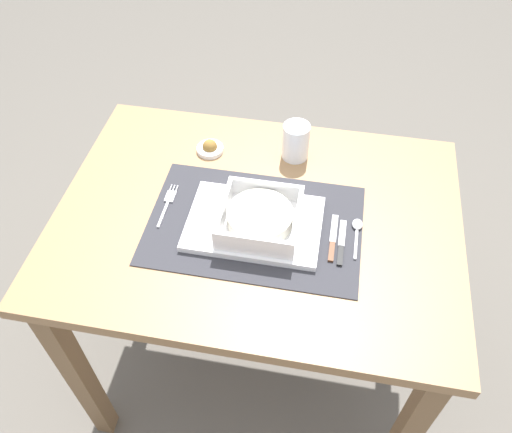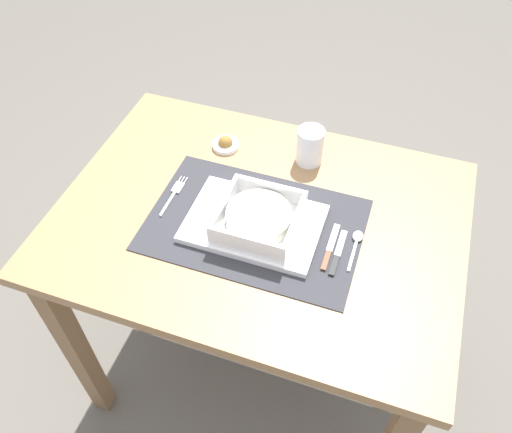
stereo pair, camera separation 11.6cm
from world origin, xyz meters
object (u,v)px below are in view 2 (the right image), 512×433
(porridge_bowl, at_px, (259,219))
(bread_knife, at_px, (329,250))
(drinking_glass, at_px, (310,148))
(fork, at_px, (175,193))
(condiment_saucer, at_px, (225,144))
(dining_table, at_px, (259,246))
(butter_knife, at_px, (337,255))
(spoon, at_px, (357,240))

(porridge_bowl, relative_size, bread_knife, 1.30)
(bread_knife, height_order, drinking_glass, drinking_glass)
(fork, distance_m, condiment_saucer, 0.21)
(condiment_saucer, bearing_deg, dining_table, -50.93)
(bread_knife, xyz_separation_m, drinking_glass, (-0.12, 0.27, 0.04))
(butter_knife, bearing_deg, drinking_glass, 116.44)
(porridge_bowl, distance_m, butter_knife, 0.19)
(porridge_bowl, relative_size, butter_knife, 1.35)
(bread_knife, height_order, condiment_saucer, condiment_saucer)
(spoon, relative_size, condiment_saucer, 1.64)
(fork, relative_size, drinking_glass, 1.41)
(bread_knife, bearing_deg, condiment_saucer, 146.76)
(fork, bearing_deg, bread_knife, -3.84)
(porridge_bowl, relative_size, spoon, 1.53)
(drinking_glass, bearing_deg, bread_knife, -65.92)
(spoon, distance_m, drinking_glass, 0.28)
(porridge_bowl, xyz_separation_m, bread_knife, (0.16, -0.01, -0.04))
(condiment_saucer, bearing_deg, drinking_glass, 5.51)
(butter_knife, xyz_separation_m, condiment_saucer, (-0.36, 0.26, 0.00))
(fork, xyz_separation_m, condiment_saucer, (0.05, 0.20, 0.00))
(dining_table, height_order, spoon, spoon)
(dining_table, height_order, bread_knife, bread_knife)
(bread_knife, bearing_deg, butter_knife, -24.21)
(butter_knife, xyz_separation_m, bread_knife, (-0.02, 0.01, -0.00))
(dining_table, bearing_deg, butter_knife, -16.70)
(dining_table, xyz_separation_m, condiment_saucer, (-0.16, 0.20, 0.13))
(dining_table, xyz_separation_m, spoon, (0.23, -0.01, 0.12))
(drinking_glass, height_order, condiment_saucer, drinking_glass)
(dining_table, distance_m, drinking_glass, 0.28)
(butter_knife, height_order, bread_knife, same)
(butter_knife, distance_m, drinking_glass, 0.31)
(butter_knife, relative_size, bread_knife, 0.96)
(dining_table, xyz_separation_m, fork, (-0.21, -0.00, 0.12))
(porridge_bowl, bearing_deg, bread_knife, -1.77)
(drinking_glass, bearing_deg, dining_table, -105.15)
(bread_knife, bearing_deg, spoon, 43.09)
(dining_table, relative_size, drinking_glass, 9.72)
(porridge_bowl, bearing_deg, dining_table, 107.76)
(fork, bearing_deg, dining_table, 3.61)
(dining_table, distance_m, spoon, 0.26)
(porridge_bowl, xyz_separation_m, spoon, (0.22, 0.04, -0.03))
(dining_table, bearing_deg, porridge_bowl, -72.24)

